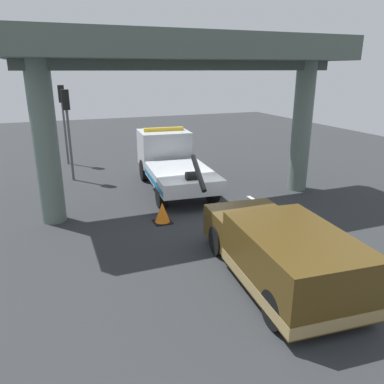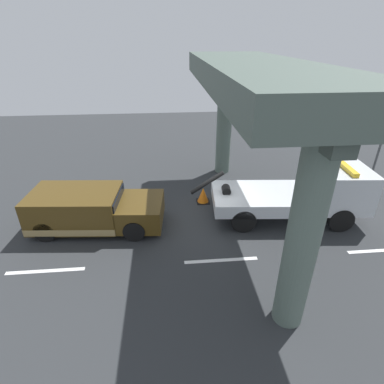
{
  "view_description": "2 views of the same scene",
  "coord_description": "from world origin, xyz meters",
  "px_view_note": "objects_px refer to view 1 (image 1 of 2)",
  "views": [
    {
      "loc": [
        -11.83,
        5.06,
        5.09
      ],
      "look_at": [
        -0.2,
        0.53,
        1.01
      ],
      "focal_mm": 35.17,
      "sensor_mm": 36.0,
      "label": 1
    },
    {
      "loc": [
        -1.77,
        -10.68,
        7.08
      ],
      "look_at": [
        -0.79,
        0.01,
        1.4
      ],
      "focal_mm": 28.02,
      "sensor_mm": 36.0,
      "label": 2
    }
  ],
  "objects_px": {
    "towed_van_green": "(281,254)",
    "traffic_light_far": "(63,107)",
    "tow_truck_white": "(171,160)",
    "traffic_light_near": "(67,115)",
    "traffic_cone_orange": "(162,213)"
  },
  "relations": [
    {
      "from": "traffic_cone_orange",
      "to": "towed_van_green",
      "type": "bearing_deg",
      "value": -161.41
    },
    {
      "from": "towed_van_green",
      "to": "traffic_light_far",
      "type": "bearing_deg",
      "value": 15.25
    },
    {
      "from": "traffic_light_far",
      "to": "towed_van_green",
      "type": "bearing_deg",
      "value": -164.75
    },
    {
      "from": "traffic_light_near",
      "to": "traffic_cone_orange",
      "type": "relative_size",
      "value": 5.84
    },
    {
      "from": "towed_van_green",
      "to": "traffic_light_near",
      "type": "bearing_deg",
      "value": 19.6
    },
    {
      "from": "tow_truck_white",
      "to": "traffic_light_near",
      "type": "xyz_separation_m",
      "value": [
        2.56,
        4.13,
        1.89
      ]
    },
    {
      "from": "tow_truck_white",
      "to": "traffic_light_near",
      "type": "distance_m",
      "value": 5.21
    },
    {
      "from": "towed_van_green",
      "to": "traffic_cone_orange",
      "type": "bearing_deg",
      "value": 18.59
    },
    {
      "from": "tow_truck_white",
      "to": "traffic_light_near",
      "type": "bearing_deg",
      "value": 58.22
    },
    {
      "from": "towed_van_green",
      "to": "traffic_light_near",
      "type": "height_order",
      "value": "traffic_light_near"
    },
    {
      "from": "tow_truck_white",
      "to": "traffic_light_far",
      "type": "height_order",
      "value": "traffic_light_far"
    },
    {
      "from": "traffic_light_near",
      "to": "traffic_cone_orange",
      "type": "height_order",
      "value": "traffic_light_near"
    },
    {
      "from": "traffic_light_far",
      "to": "traffic_cone_orange",
      "type": "xyz_separation_m",
      "value": [
        -10.14,
        -2.46,
        -2.79
      ]
    },
    {
      "from": "traffic_light_near",
      "to": "traffic_light_far",
      "type": "bearing_deg",
      "value": 0.0
    },
    {
      "from": "traffic_light_near",
      "to": "traffic_cone_orange",
      "type": "distance_m",
      "value": 7.6
    }
  ]
}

